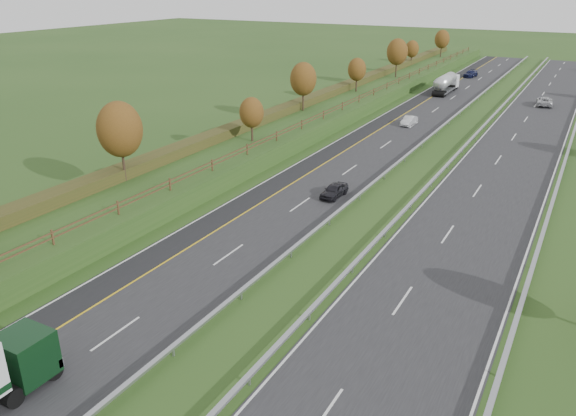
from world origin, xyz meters
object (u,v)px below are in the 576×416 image
car_small_far (471,74)px  car_silver_mid (409,121)px  car_oncoming (544,101)px  car_dark_near (334,190)px  road_tanker (446,83)px

car_small_far → car_silver_mid: bearing=-81.6°
car_small_far → car_oncoming: bearing=-48.6°
car_dark_near → car_silver_mid: size_ratio=0.99×
car_small_far → car_oncoming: (17.60, -25.19, 0.03)m
car_silver_mid → car_oncoming: car_oncoming is taller
road_tanker → car_silver_mid: road_tanker is taller
car_dark_near → car_silver_mid: car_dark_near is taller
car_dark_near → car_small_far: (-4.29, 81.98, 0.05)m
car_dark_near → car_silver_mid: (-2.61, 32.29, -0.02)m
road_tanker → car_dark_near: bearing=-85.8°
car_dark_near → car_oncoming: (13.31, 56.79, 0.08)m
car_silver_mid → car_oncoming: size_ratio=0.74×
car_small_far → road_tanker: bearing=-84.0°
car_dark_near → car_oncoming: bearing=79.4°
road_tanker → car_silver_mid: (1.86, -28.56, -1.17)m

